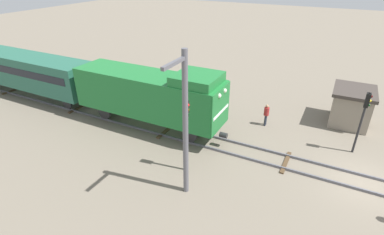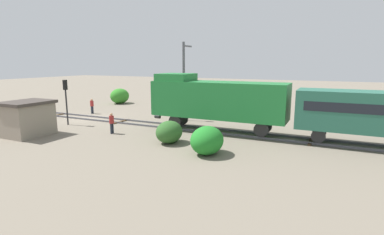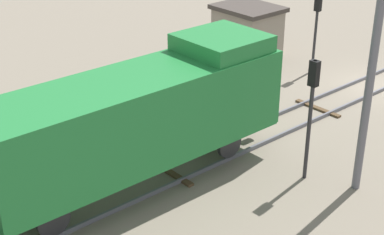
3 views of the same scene
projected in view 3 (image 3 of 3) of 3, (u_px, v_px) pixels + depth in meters
ground_plane at (372, 86)px, 29.13m from camera, size 154.84×154.84×0.00m
railway_track at (372, 84)px, 29.10m from camera, size 2.40×103.22×0.16m
locomotive at (142, 114)px, 19.59m from camera, size 2.90×11.60×4.60m
traffic_signal_near at (317, 18)px, 29.67m from camera, size 0.32×0.34×4.14m
traffic_signal_mid at (312, 99)px, 19.91m from camera, size 0.32×0.34×4.47m
worker_by_signal at (216, 76)px, 27.58m from camera, size 0.38×0.38×1.70m
catenary_mast at (372, 78)px, 18.82m from camera, size 1.94×0.28×7.75m
relay_hut at (247, 30)px, 32.94m from camera, size 3.50×2.90×2.74m
bush_near at (19, 120)px, 23.45m from camera, size 2.47×2.02×1.80m
bush_mid at (110, 109)px, 24.66m from camera, size 2.21×1.81×1.61m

